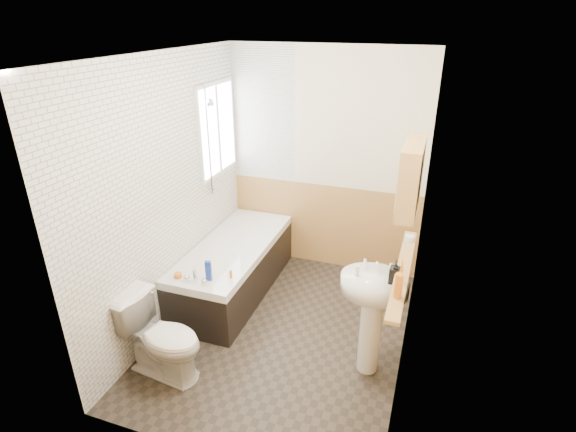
% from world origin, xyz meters
% --- Properties ---
extents(floor, '(2.80, 2.80, 0.00)m').
position_xyz_m(floor, '(0.00, 0.00, 0.00)').
color(floor, black).
rests_on(floor, ground).
extents(ceiling, '(2.80, 2.80, 0.00)m').
position_xyz_m(ceiling, '(0.00, 0.00, 2.50)').
color(ceiling, white).
rests_on(ceiling, ground).
extents(wall_back, '(2.20, 0.02, 2.50)m').
position_xyz_m(wall_back, '(0.00, 1.41, 1.25)').
color(wall_back, '#EFE6C6').
rests_on(wall_back, ground).
extents(wall_front, '(2.20, 0.02, 2.50)m').
position_xyz_m(wall_front, '(0.00, -1.41, 1.25)').
color(wall_front, '#EFE6C6').
rests_on(wall_front, ground).
extents(wall_left, '(0.02, 2.80, 2.50)m').
position_xyz_m(wall_left, '(-1.11, 0.00, 1.25)').
color(wall_left, '#EFE6C6').
rests_on(wall_left, ground).
extents(wall_right, '(0.02, 2.80, 2.50)m').
position_xyz_m(wall_right, '(1.11, 0.00, 1.25)').
color(wall_right, '#EFE6C6').
rests_on(wall_right, ground).
extents(wainscot_right, '(0.01, 2.80, 1.00)m').
position_xyz_m(wainscot_right, '(1.09, 0.00, 0.50)').
color(wainscot_right, tan).
rests_on(wainscot_right, wall_right).
extents(wainscot_front, '(2.20, 0.01, 1.00)m').
position_xyz_m(wainscot_front, '(0.00, -1.39, 0.50)').
color(wainscot_front, tan).
rests_on(wainscot_front, wall_front).
extents(wainscot_back, '(2.20, 0.01, 1.00)m').
position_xyz_m(wainscot_back, '(0.00, 1.39, 0.50)').
color(wainscot_back, tan).
rests_on(wainscot_back, wall_back).
extents(tile_cladding_left, '(0.01, 2.80, 2.50)m').
position_xyz_m(tile_cladding_left, '(-1.09, 0.00, 1.25)').
color(tile_cladding_left, white).
rests_on(tile_cladding_left, wall_left).
extents(tile_return_back, '(0.75, 0.01, 1.50)m').
position_xyz_m(tile_return_back, '(-0.73, 1.39, 1.75)').
color(tile_return_back, white).
rests_on(tile_return_back, wall_back).
extents(window, '(0.03, 0.79, 0.99)m').
position_xyz_m(window, '(-1.06, 0.95, 1.65)').
color(window, white).
rests_on(window, wall_left).
extents(bathtub, '(0.70, 1.75, 0.70)m').
position_xyz_m(bathtub, '(-0.73, 0.50, 0.29)').
color(bathtub, black).
rests_on(bathtub, floor).
extents(shower_riser, '(0.10, 0.08, 1.15)m').
position_xyz_m(shower_riser, '(-1.04, 0.71, 1.69)').
color(shower_riser, silver).
rests_on(shower_riser, wall_left).
extents(toilet, '(0.77, 0.49, 0.71)m').
position_xyz_m(toilet, '(-0.76, -0.81, 0.35)').
color(toilet, white).
rests_on(toilet, floor).
extents(sink, '(0.53, 0.43, 1.03)m').
position_xyz_m(sink, '(0.84, -0.21, 0.65)').
color(sink, white).
rests_on(sink, floor).
extents(pine_shelf, '(0.10, 1.33, 0.03)m').
position_xyz_m(pine_shelf, '(1.04, -0.20, 1.00)').
color(pine_shelf, tan).
rests_on(pine_shelf, wall_right).
extents(medicine_cabinet, '(0.14, 0.55, 0.50)m').
position_xyz_m(medicine_cabinet, '(1.01, -0.16, 1.73)').
color(medicine_cabinet, tan).
rests_on(medicine_cabinet, wall_right).
extents(foam_can, '(0.07, 0.07, 0.18)m').
position_xyz_m(foam_can, '(1.04, -0.59, 1.11)').
color(foam_can, orange).
rests_on(foam_can, pine_shelf).
extents(green_bottle, '(0.05, 0.05, 0.22)m').
position_xyz_m(green_bottle, '(1.04, -0.41, 1.13)').
color(green_bottle, orange).
rests_on(green_bottle, pine_shelf).
extents(black_jar, '(0.08, 0.08, 0.05)m').
position_xyz_m(black_jar, '(1.04, 0.28, 1.04)').
color(black_jar, silver).
rests_on(black_jar, pine_shelf).
extents(soap_bottle, '(0.09, 0.19, 0.09)m').
position_xyz_m(soap_bottle, '(0.99, -0.25, 0.96)').
color(soap_bottle, black).
rests_on(soap_bottle, sink).
extents(clear_bottle, '(0.04, 0.04, 0.09)m').
position_xyz_m(clear_bottle, '(0.70, -0.25, 0.96)').
color(clear_bottle, silver).
rests_on(clear_bottle, sink).
extents(blue_gel, '(0.06, 0.05, 0.20)m').
position_xyz_m(blue_gel, '(-0.64, -0.19, 0.66)').
color(blue_gel, '#19339E').
rests_on(blue_gel, bathtub).
extents(cream_jar, '(0.08, 0.08, 0.04)m').
position_xyz_m(cream_jar, '(-0.93, -0.25, 0.58)').
color(cream_jar, orange).
rests_on(cream_jar, bathtub).
extents(orange_bottle, '(0.03, 0.03, 0.08)m').
position_xyz_m(orange_bottle, '(-0.47, -0.09, 0.60)').
color(orange_bottle, orange).
rests_on(orange_bottle, bathtub).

